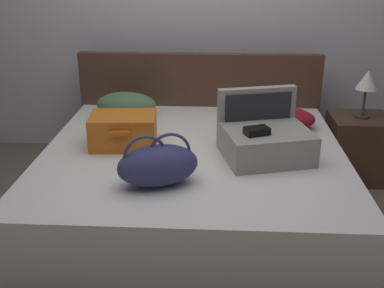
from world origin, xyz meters
The scene contains 10 objects.
ground_plane centered at (0.00, 0.00, 0.00)m, with size 12.00×12.00×0.00m, color #6B5B4C.
bed centered at (0.00, 0.40, 0.24)m, with size 1.90×1.81×0.48m, color silver.
headboard centered at (0.00, 1.34, 0.45)m, with size 1.94×0.08×0.91m, color #4C3323.
hard_case_large centered at (0.44, 0.33, 0.60)m, with size 0.60×0.55×0.39m.
hard_case_medium centered at (-0.45, 0.46, 0.58)m, with size 0.44×0.34×0.21m.
duffel_bag centered at (-0.16, -0.08, 0.60)m, with size 0.49×0.36×0.29m.
pillow_near_headboard centered at (-0.54, 1.05, 0.57)m, with size 0.46×0.28×0.18m, color #4C724C.
pillow_center_head centered at (0.59, 0.85, 0.55)m, with size 0.49×0.32×0.15m, color maroon.
nightstand centered at (1.23, 1.05, 0.25)m, with size 0.44×0.40×0.50m, color #4C3323.
table_lamp centered at (1.23, 1.05, 0.77)m, with size 0.16×0.16×0.35m.
Camera 1 is at (0.14, -2.29, 1.64)m, focal length 43.38 mm.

